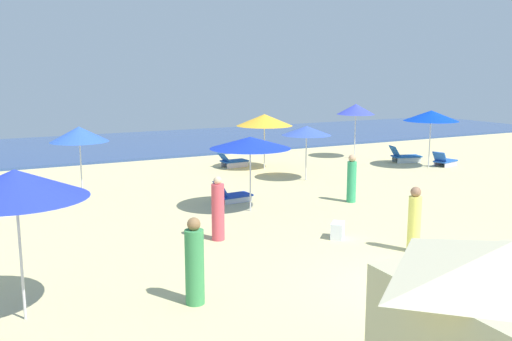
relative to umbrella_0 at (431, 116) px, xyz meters
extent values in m
plane|color=#D9C789|center=(-10.34, -10.72, -2.32)|extent=(60.00, 60.00, 0.00)
cube|color=navy|center=(-10.34, 13.55, -2.26)|extent=(60.00, 11.45, 0.12)
pyramid|color=beige|center=(-13.45, -14.72, 0.08)|extent=(2.51, 2.28, 0.40)
cylinder|color=silver|center=(0.00, 0.00, -1.28)|extent=(0.05, 0.05, 2.09)
cone|color=#0835BD|center=(0.00, 0.00, 0.00)|extent=(2.40, 2.40, 0.47)
cube|color=silver|center=(0.06, 1.30, -2.20)|extent=(1.16, 0.35, 0.25)
cube|color=silver|center=(0.21, 1.86, -2.20)|extent=(1.16, 0.35, 0.25)
cube|color=#1C59A7|center=(0.14, 1.58, -2.04)|extent=(1.45, 1.00, 0.06)
cube|color=#1C59A7|center=(-0.45, 1.74, -1.79)|extent=(0.52, 0.72, 0.53)
cube|color=silver|center=(1.07, -0.28, -2.22)|extent=(1.01, 0.29, 0.20)
cube|color=silver|center=(0.94, 0.23, -2.22)|extent=(1.01, 0.29, 0.20)
cube|color=blue|center=(1.01, -0.03, -2.10)|extent=(1.26, 0.88, 0.06)
cube|color=blue|center=(0.50, -0.16, -1.87)|extent=(0.47, 0.66, 0.49)
cylinder|color=silver|center=(-14.93, 1.10, -1.36)|extent=(0.05, 0.05, 1.93)
cone|color=blue|center=(-14.93, 1.10, -0.14)|extent=(1.97, 1.97, 0.52)
cube|color=silver|center=(-16.17, 1.10, -2.20)|extent=(1.19, 0.17, 0.25)
cube|color=silver|center=(-16.11, 1.63, -2.20)|extent=(1.19, 0.17, 0.25)
cube|color=#1E4BB2|center=(-16.14, 1.37, -2.04)|extent=(1.39, 0.77, 0.06)
cube|color=#1E4BB2|center=(-16.75, 1.43, -1.79)|extent=(0.41, 0.63, 0.54)
cylinder|color=silver|center=(-17.69, -8.30, -1.23)|extent=(0.05, 0.05, 2.18)
cone|color=#2234B5|center=(-17.69, -8.30, 0.11)|extent=(2.43, 2.43, 0.51)
cylinder|color=silver|center=(-6.74, 3.04, -1.36)|extent=(0.05, 0.05, 1.92)
cone|color=gold|center=(-6.74, 3.04, -0.15)|extent=(2.45, 2.45, 0.51)
cube|color=silver|center=(-7.64, 3.92, -2.20)|extent=(1.05, 0.09, 0.24)
cube|color=silver|center=(-7.67, 4.49, -2.20)|extent=(1.05, 0.09, 0.24)
cube|color=#184BA2|center=(-7.65, 4.21, -2.05)|extent=(1.19, 0.74, 0.06)
cube|color=#184BA2|center=(-8.18, 4.18, -1.86)|extent=(0.39, 0.66, 0.41)
cube|color=silver|center=(-17.51, 0.61, -2.22)|extent=(1.03, 0.44, 0.21)
cylinder|color=silver|center=(-10.67, -3.29, -1.34)|extent=(0.05, 0.05, 1.97)
cone|color=#1530B6|center=(-10.67, -3.29, -0.18)|extent=(2.50, 2.50, 0.36)
cube|color=silver|center=(-10.55, -2.19, -2.23)|extent=(1.00, 0.12, 0.18)
cube|color=silver|center=(-10.59, -1.65, -2.23)|extent=(1.00, 0.12, 0.18)
cube|color=#1A3CAB|center=(-10.57, -1.92, -2.11)|extent=(1.16, 0.72, 0.06)
cube|color=#1A3CAB|center=(-11.07, -1.96, -1.86)|extent=(0.37, 0.63, 0.53)
cylinder|color=silver|center=(-6.50, 0.05, -1.42)|extent=(0.05, 0.05, 1.80)
cone|color=#3754B4|center=(-6.50, 0.05, -0.34)|extent=(1.94, 1.94, 0.36)
cylinder|color=silver|center=(-1.29, 3.73, -1.24)|extent=(0.05, 0.05, 2.17)
cone|color=#3644C6|center=(-1.29, 3.73, 0.10)|extent=(1.85, 1.85, 0.50)
cylinder|color=#EBE563|center=(-8.98, -8.64, -1.64)|extent=(0.43, 0.43, 1.36)
sphere|color=#8E674C|center=(-8.98, -8.64, -0.85)|extent=(0.25, 0.25, 0.25)
cylinder|color=#DC4A57|center=(-12.78, -5.59, -1.59)|extent=(0.37, 0.37, 1.47)
sphere|color=beige|center=(-12.78, -5.59, -0.76)|extent=(0.21, 0.21, 0.21)
cylinder|color=#35A96B|center=(-7.16, -3.78, -1.64)|extent=(0.42, 0.42, 1.36)
sphere|color=tan|center=(-7.16, -3.78, -0.85)|extent=(0.25, 0.25, 0.25)
cylinder|color=#3C9352|center=(-14.78, -9.06, -1.61)|extent=(0.43, 0.43, 1.43)
sphere|color=olive|center=(-14.78, -9.06, -0.78)|extent=(0.25, 0.25, 0.25)
cube|color=white|center=(-9.96, -6.91, -2.11)|extent=(0.56, 0.56, 0.42)
camera|label=1|loc=(-18.39, -18.41, 2.02)|focal=39.40mm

